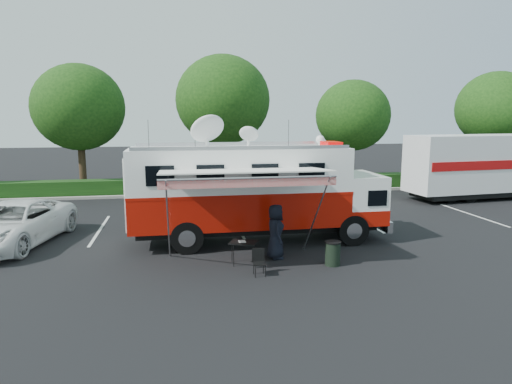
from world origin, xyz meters
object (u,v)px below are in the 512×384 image
at_px(command_truck, 256,190).
at_px(trash_bin, 333,253).
at_px(semi_trailer, 503,165).
at_px(folding_table, 244,243).
at_px(white_suv, 15,245).

distance_m(command_truck, trash_bin, 4.23).
height_order(trash_bin, semi_trailer, semi_trailer).
relative_size(command_truck, folding_table, 9.16).
bearing_deg(semi_trailer, white_suv, -166.62).
xyz_separation_m(folding_table, semi_trailer, (17.38, 9.90, 1.29)).
bearing_deg(white_suv, semi_trailer, 25.99).
relative_size(trash_bin, semi_trailer, 0.06).
distance_m(command_truck, semi_trailer, 18.00).
bearing_deg(command_truck, folding_table, -108.36).
distance_m(trash_bin, semi_trailer, 18.00).
height_order(command_truck, semi_trailer, command_truck).
bearing_deg(command_truck, trash_bin, -59.07).
bearing_deg(trash_bin, semi_trailer, 36.07).
relative_size(command_truck, semi_trailer, 0.79).
bearing_deg(folding_table, semi_trailer, 29.67).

